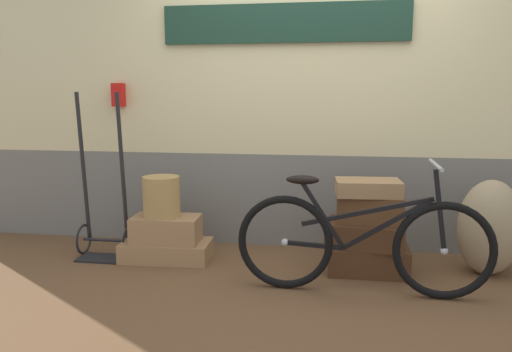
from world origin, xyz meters
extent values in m
cube|color=brown|center=(0.00, 0.00, -0.03)|extent=(9.06, 5.20, 0.06)
cube|color=slate|center=(0.00, 0.85, 0.40)|extent=(7.06, 0.20, 0.80)
cube|color=beige|center=(0.00, 0.85, 1.64)|extent=(7.06, 0.20, 1.69)
cube|color=#193828|center=(-0.24, 0.73, 1.88)|extent=(2.01, 0.04, 0.31)
cube|color=red|center=(-1.68, 0.71, 1.30)|extent=(0.10, 0.08, 0.20)
cube|color=#9E754C|center=(-1.12, 0.23, 0.08)|extent=(0.71, 0.38, 0.15)
cube|color=#9E754C|center=(-1.11, 0.21, 0.26)|extent=(0.54, 0.33, 0.21)
cube|color=#4C2D19|center=(0.45, 0.19, 0.10)|extent=(0.58, 0.37, 0.20)
cube|color=#4C2D19|center=(0.43, 0.19, 0.29)|extent=(0.60, 0.43, 0.18)
cube|color=brown|center=(0.46, 0.22, 0.48)|extent=(0.49, 0.37, 0.20)
cube|color=#9E754C|center=(0.44, 0.19, 0.64)|extent=(0.48, 0.33, 0.11)
cylinder|color=#A8844C|center=(-1.14, 0.21, 0.52)|extent=(0.29, 0.29, 0.32)
torus|color=black|center=(-1.84, 0.27, 0.13)|extent=(0.02, 0.25, 0.25)
torus|color=black|center=(-1.45, 0.27, 0.13)|extent=(0.02, 0.25, 0.25)
cylinder|color=black|center=(-1.65, 0.27, 0.13)|extent=(0.39, 0.02, 0.02)
cylinder|color=black|center=(-1.81, 0.27, 0.73)|extent=(0.03, 0.12, 1.20)
cylinder|color=black|center=(-1.48, 0.27, 0.73)|extent=(0.03, 0.12, 1.20)
cube|color=black|center=(-1.65, 0.16, 0.01)|extent=(0.35, 0.22, 0.02)
ellipsoid|color=#9E8966|center=(1.32, 0.28, 0.35)|extent=(0.45, 0.38, 0.71)
torus|color=black|center=(-0.13, -0.22, 0.32)|extent=(0.65, 0.07, 0.65)
sphere|color=#B2B2B7|center=(-0.13, -0.22, 0.32)|extent=(0.05, 0.05, 0.05)
torus|color=black|center=(0.90, -0.25, 0.32)|extent=(0.65, 0.07, 0.65)
sphere|color=#B2B2B7|center=(0.90, -0.25, 0.32)|extent=(0.05, 0.05, 0.05)
cube|color=black|center=(0.54, -0.24, 0.48)|extent=(0.57, 0.04, 0.38)
cube|color=black|center=(0.13, -0.22, 0.52)|extent=(0.30, 0.04, 0.44)
cube|color=black|center=(0.07, -0.22, 0.31)|extent=(0.39, 0.04, 0.04)
cube|color=black|center=(0.40, -0.23, 0.56)|extent=(0.84, 0.05, 0.23)
cube|color=black|center=(0.86, -0.25, 0.58)|extent=(0.11, 0.03, 0.53)
ellipsoid|color=black|center=(-0.01, -0.22, 0.76)|extent=(0.22, 0.10, 0.06)
cylinder|color=#A5A5AD|center=(0.82, -0.24, 0.88)|extent=(0.04, 0.46, 0.02)
camera|label=1|loc=(0.20, -3.51, 1.32)|focal=35.56mm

